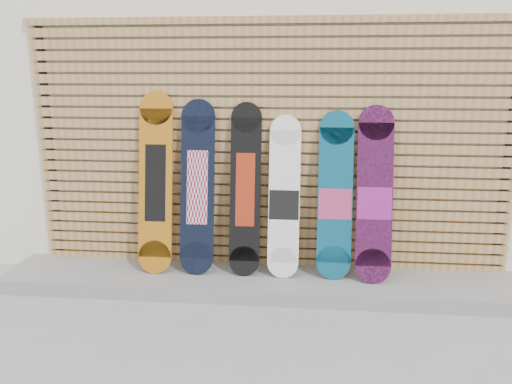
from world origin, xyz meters
TOP-DOWN VIEW (x-y plane):
  - ground at (0.00, 0.00)m, footprint 80.00×80.00m
  - building at (0.50, 3.50)m, footprint 12.00×5.00m
  - concrete_step at (-0.15, 0.68)m, footprint 4.60×0.70m
  - slat_wall at (-0.15, 0.97)m, footprint 4.26×0.08m
  - snowboard_0 at (-1.12, 0.78)m, footprint 0.30×0.33m
  - snowboard_1 at (-0.76, 0.79)m, footprint 0.29×0.32m
  - snowboard_2 at (-0.34, 0.79)m, footprint 0.26×0.30m
  - snowboard_3 at (-0.00, 0.79)m, footprint 0.27×0.31m
  - snowboard_4 at (0.43, 0.79)m, footprint 0.29×0.30m
  - snowboard_5 at (0.75, 0.76)m, footprint 0.30×0.36m

SIDE VIEW (x-z plane):
  - ground at x=0.00m, z-range 0.00..0.00m
  - concrete_step at x=-0.15m, z-range 0.00..0.12m
  - snowboard_3 at x=0.00m, z-range 0.11..1.48m
  - snowboard_4 at x=0.43m, z-range 0.11..1.52m
  - snowboard_5 at x=0.75m, z-range 0.11..1.57m
  - snowboard_2 at x=-0.34m, z-range 0.12..1.60m
  - snowboard_1 at x=-0.76m, z-range 0.12..1.62m
  - snowboard_0 at x=-1.12m, z-range 0.12..1.69m
  - slat_wall at x=-0.15m, z-range 0.06..2.35m
  - building at x=0.50m, z-range 0.00..3.60m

